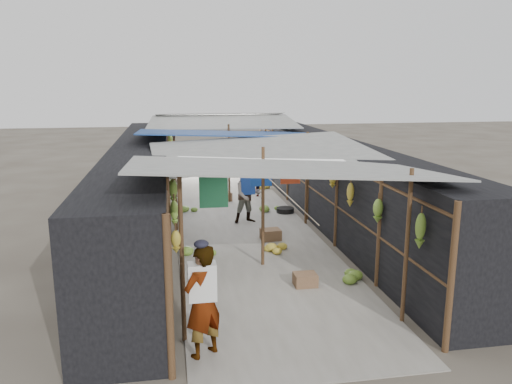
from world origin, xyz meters
TOP-DOWN VIEW (x-y plane):
  - ground at (0.00, 0.00)m, footprint 80.00×80.00m
  - aisle_slab at (0.00, 6.50)m, footprint 3.60×16.00m
  - stall_left at (-2.70, 6.50)m, footprint 1.40×15.00m
  - stall_right at (2.70, 6.50)m, footprint 1.40×15.00m
  - crate_near at (0.52, 4.71)m, footprint 0.52×0.43m
  - crate_mid at (0.60, 1.71)m, footprint 0.44×0.35m
  - crate_back at (-0.18, 9.14)m, footprint 0.56×0.50m
  - black_basin at (1.51, 7.30)m, footprint 0.54×0.54m
  - vendor_elderly at (-1.54, -0.50)m, footprint 0.74×0.69m
  - shopper_blue at (0.21, 6.43)m, footprint 0.87×0.73m
  - vendor_seated at (1.05, 9.68)m, footprint 0.43×0.62m
  - market_canopy at (0.03, 6.81)m, footprint 5.62×15.20m
  - hanging_bananas at (0.14, 6.74)m, footprint 3.95×13.75m
  - floor_bananas at (0.33, 5.49)m, footprint 3.54×9.51m

SIDE VIEW (x-z plane):
  - ground at x=0.00m, z-range 0.00..0.00m
  - aisle_slab at x=0.00m, z-range 0.00..0.02m
  - black_basin at x=1.51m, z-range 0.00..0.16m
  - crate_mid at x=0.60m, z-range 0.00..0.26m
  - crate_near at x=0.52m, z-range 0.00..0.29m
  - floor_bananas at x=0.33m, z-range -0.02..0.31m
  - crate_back at x=-0.18m, z-range 0.00..0.30m
  - vendor_seated at x=1.05m, z-range 0.00..0.88m
  - shopper_blue at x=0.21m, z-range 0.00..1.62m
  - vendor_elderly at x=-1.54m, z-range 0.00..1.70m
  - stall_left at x=-2.70m, z-range 0.00..2.30m
  - stall_right at x=2.70m, z-range 0.00..2.30m
  - hanging_bananas at x=0.14m, z-range 1.25..2.02m
  - market_canopy at x=0.03m, z-range 1.03..3.79m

